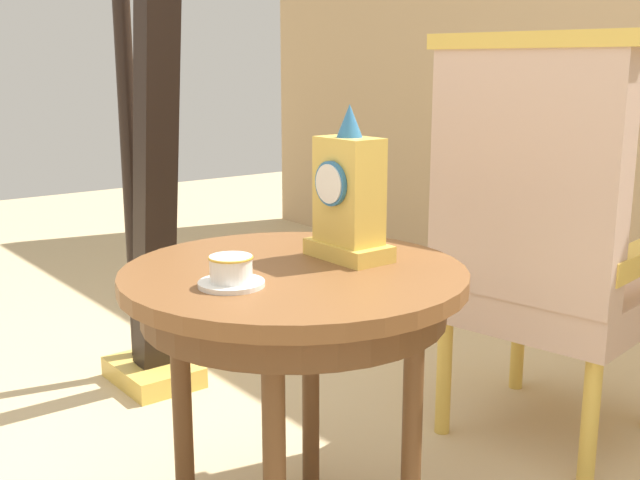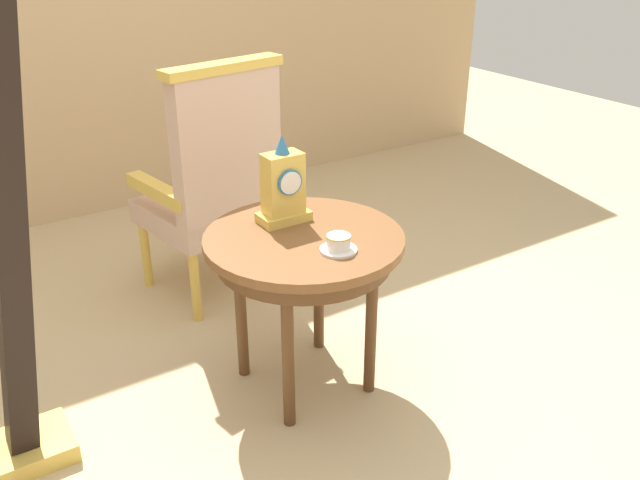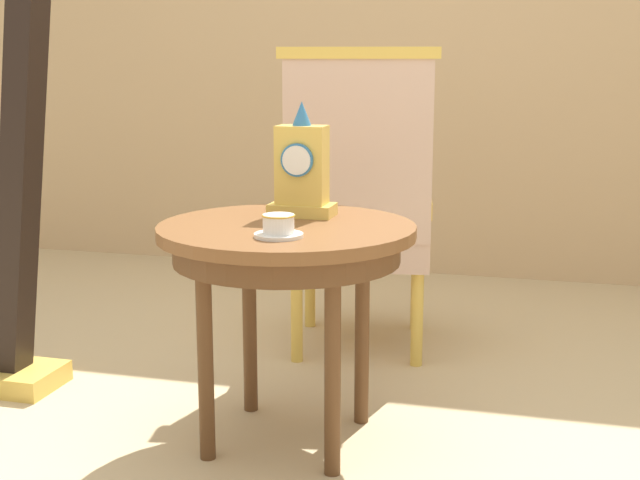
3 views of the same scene
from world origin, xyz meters
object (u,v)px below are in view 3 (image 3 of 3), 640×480
teacup_left (279,227)px  armchair (359,199)px  harp (6,174)px  side_table (287,251)px  mantel_clock (302,170)px

teacup_left → armchair: armchair is taller
armchair → harp: (-1.03, -0.66, 0.14)m
teacup_left → harp: harp is taller
side_table → mantel_clock: (0.00, 0.15, 0.21)m
side_table → teacup_left: bearing=-79.4°
teacup_left → mantel_clock: 0.34m
side_table → teacup_left: 0.20m
side_table → armchair: 0.81m
mantel_clock → armchair: armchair is taller
mantel_clock → harp: bearing=179.4°
side_table → teacup_left: size_ratio=5.62×
teacup_left → harp: 1.09m
mantel_clock → armchair: 0.69m
armchair → harp: size_ratio=0.63×
teacup_left → harp: size_ratio=0.07×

